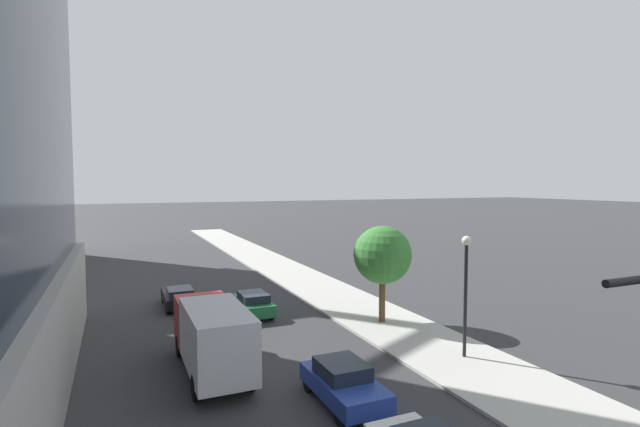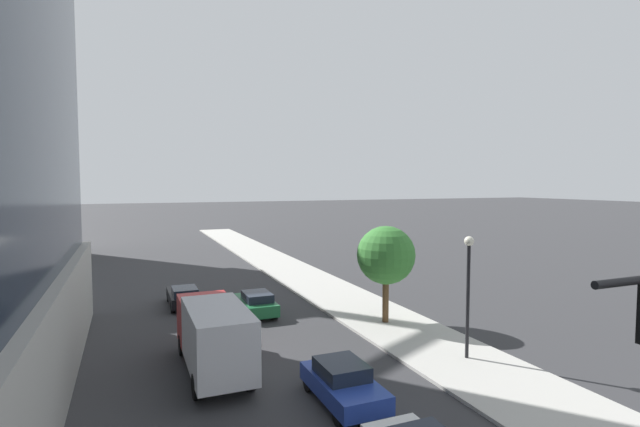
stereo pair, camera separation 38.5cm
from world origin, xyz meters
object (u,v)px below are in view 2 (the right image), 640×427
at_px(car_blue, 343,383).
at_px(car_black, 183,296).
at_px(street_tree, 386,255).
at_px(box_truck, 214,333).
at_px(street_lamp, 468,278).
at_px(car_green, 256,303).

height_order(car_blue, car_black, car_blue).
xyz_separation_m(street_tree, car_blue, (-6.35, -7.77, -3.24)).
distance_m(car_blue, box_truck, 6.09).
distance_m(street_lamp, car_black, 18.52).
relative_size(street_tree, car_blue, 1.33).
height_order(street_lamp, car_green, street_lamp).
bearing_deg(box_truck, car_green, 63.73).
bearing_deg(box_truck, car_blue, -49.01).
bearing_deg(street_lamp, street_tree, 95.64).
distance_m(car_blue, car_black, 16.66).
distance_m(street_tree, car_green, 8.58).
relative_size(street_lamp, car_green, 1.37).
height_order(street_lamp, car_black, street_lamp).
xyz_separation_m(street_tree, car_black, (-10.29, 8.41, -3.27)).
bearing_deg(street_tree, street_lamp, -84.36).
bearing_deg(car_green, car_black, 137.03).
relative_size(street_lamp, car_blue, 1.34).
xyz_separation_m(car_green, car_black, (-3.94, 3.67, -0.00)).
bearing_deg(car_black, street_tree, -39.25).
bearing_deg(street_tree, car_black, 140.75).
distance_m(street_tree, car_blue, 10.55).
distance_m(car_green, box_truck, 8.96).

